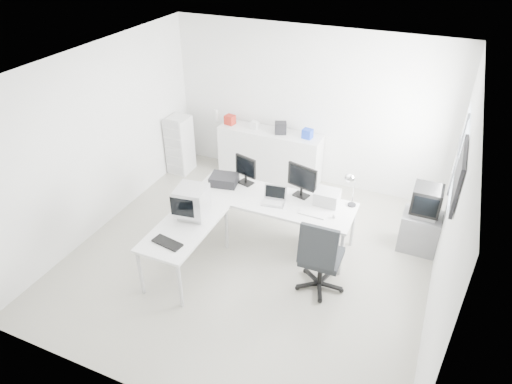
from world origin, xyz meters
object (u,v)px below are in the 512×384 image
at_px(side_desk, 186,248).
at_px(drawer_pedestal, 318,233).
at_px(filing_cabinet, 180,145).
at_px(main_desk, 272,220).
at_px(crt_monitor, 192,204).
at_px(office_chair, 322,253).
at_px(laptop, 274,197).
at_px(sideboard, 270,155).
at_px(tv_cabinet, 419,231).
at_px(crt_tv, 426,202).
at_px(lcd_monitor_large, 302,181).
at_px(inkjet_printer, 224,180).
at_px(lcd_monitor_small, 246,170).
at_px(laser_printer, 327,197).

bearing_deg(side_desk, drawer_pedestal, 36.57).
bearing_deg(filing_cabinet, main_desk, -28.80).
xyz_separation_m(drawer_pedestal, crt_monitor, (-1.55, -0.90, 0.66)).
height_order(main_desk, office_chair, office_chair).
height_order(drawer_pedestal, filing_cabinet, filing_cabinet).
xyz_separation_m(laptop, crt_monitor, (-0.90, -0.75, 0.10)).
bearing_deg(side_desk, sideboard, 88.17).
relative_size(tv_cabinet, crt_tv, 1.20).
bearing_deg(lcd_monitor_large, tv_cabinet, 29.73).
bearing_deg(inkjet_printer, crt_monitor, -100.64).
bearing_deg(lcd_monitor_small, office_chair, -15.69).
relative_size(laser_printer, filing_cabinet, 0.31).
bearing_deg(lcd_monitor_small, side_desk, -86.35).
bearing_deg(crt_tv, office_chair, -128.52).
distance_m(main_desk, lcd_monitor_large, 0.76).
bearing_deg(side_desk, lcd_monitor_small, 77.47).
height_order(lcd_monitor_large, crt_monitor, lcd_monitor_large).
bearing_deg(office_chair, crt_tv, 50.52).
height_order(crt_monitor, office_chair, crt_monitor).
distance_m(office_chair, filing_cabinet, 3.95).
height_order(lcd_monitor_large, crt_tv, lcd_monitor_large).
height_order(inkjet_printer, laser_printer, laser_printer).
bearing_deg(lcd_monitor_small, crt_monitor, -89.08).
xyz_separation_m(laptop, filing_cabinet, (-2.48, 1.43, -0.32)).
distance_m(main_desk, lcd_monitor_small, 0.86).
distance_m(laser_printer, sideboard, 2.19).
relative_size(lcd_monitor_large, crt_tv, 0.99).
xyz_separation_m(laser_printer, tv_cabinet, (1.32, 0.48, -0.55)).
relative_size(sideboard, filing_cabinet, 1.75).
bearing_deg(laptop, lcd_monitor_small, 141.26).
distance_m(main_desk, tv_cabinet, 2.19).
bearing_deg(tv_cabinet, sideboard, 159.46).
distance_m(side_desk, laser_printer, 2.13).
distance_m(side_desk, sideboard, 2.86).
height_order(main_desk, sideboard, sideboard).
distance_m(laptop, crt_monitor, 1.18).
bearing_deg(lcd_monitor_large, laser_printer, 10.93).
xyz_separation_m(lcd_monitor_large, office_chair, (0.62, -0.94, -0.42)).
bearing_deg(lcd_monitor_large, sideboard, 141.56).
height_order(drawer_pedestal, inkjet_printer, inkjet_printer).
distance_m(laser_printer, crt_monitor, 1.93).
distance_m(main_desk, crt_tv, 2.23).
bearing_deg(main_desk, office_chair, -35.63).
relative_size(crt_monitor, office_chair, 0.36).
height_order(side_desk, inkjet_printer, inkjet_printer).
relative_size(laptop, tv_cabinet, 0.58).
relative_size(main_desk, lcd_monitor_large, 4.83).
bearing_deg(tv_cabinet, main_desk, -161.44).
height_order(crt_tv, sideboard, crt_tv).
bearing_deg(lcd_monitor_large, laptop, -115.38).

